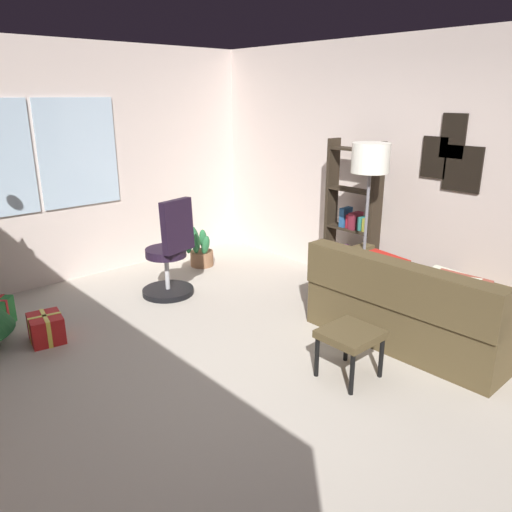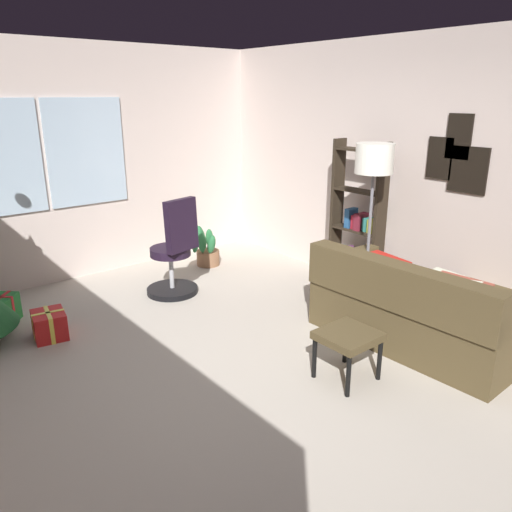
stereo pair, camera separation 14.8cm
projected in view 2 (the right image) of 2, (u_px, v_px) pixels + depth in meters
ground_plane at (251, 391)px, 3.80m from camera, size 4.75×6.31×0.10m
wall_back_with_windows at (74, 164)px, 5.71m from camera, size 4.75×0.12×2.68m
wall_right_with_frames at (445, 177)px, 4.83m from camera, size 0.12×6.31×2.68m
couch at (436, 311)px, 4.36m from camera, size 1.62×1.78×0.81m
footstool at (348, 339)px, 3.78m from camera, size 0.42×0.40×0.39m
gift_box_red at (49, 325)px, 4.50m from camera, size 0.32×0.36×0.25m
gift_box_green at (3, 310)px, 4.77m from camera, size 0.35×0.36×0.28m
office_chair at (174, 257)px, 5.38m from camera, size 0.56×0.56×1.08m
bookshelf at (358, 226)px, 5.46m from camera, size 0.18×0.64×1.65m
floor_lamp at (374, 171)px, 4.70m from camera, size 0.36×0.36×1.67m
potted_plant at (206, 249)px, 6.36m from camera, size 0.42×0.42×0.56m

